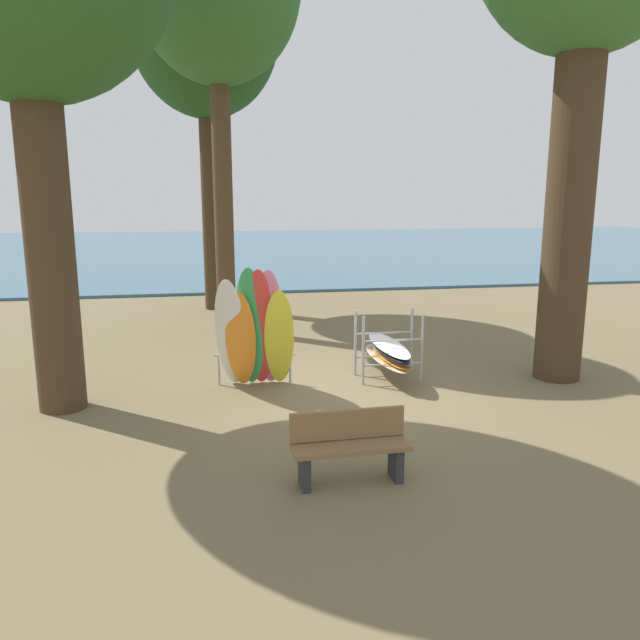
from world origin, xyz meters
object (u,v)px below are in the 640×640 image
(leaning_board_pile, at_px, (255,333))
(park_bench, at_px, (350,445))
(board_storage_rack, at_px, (389,351))
(tree_mid_behind, at_px, (205,32))

(leaning_board_pile, height_order, park_bench, leaning_board_pile)
(board_storage_rack, bearing_deg, tree_mid_behind, 111.81)
(board_storage_rack, height_order, park_bench, board_storage_rack)
(tree_mid_behind, relative_size, leaning_board_pile, 4.63)
(tree_mid_behind, relative_size, board_storage_rack, 4.83)
(tree_mid_behind, bearing_deg, board_storage_rack, -68.19)
(tree_mid_behind, bearing_deg, leaning_board_pile, -85.47)
(tree_mid_behind, xyz_separation_m, leaning_board_pile, (0.63, -8.01, -6.72))
(leaning_board_pile, height_order, board_storage_rack, leaning_board_pile)
(leaning_board_pile, xyz_separation_m, board_storage_rack, (2.48, 0.22, -0.49))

